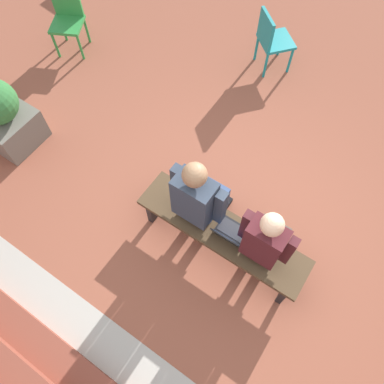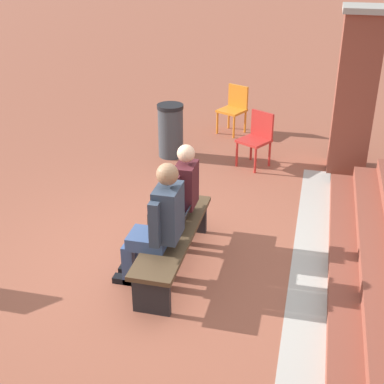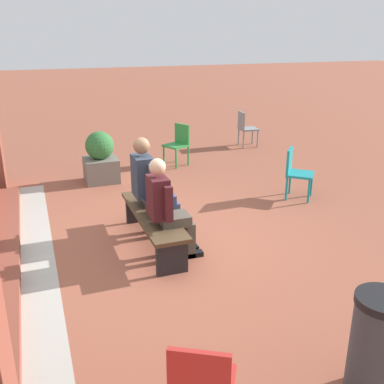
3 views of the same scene
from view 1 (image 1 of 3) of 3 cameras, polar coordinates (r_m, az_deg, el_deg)
name	(u,v)px [view 1 (image 1 of 3)]	position (r m, az deg, el deg)	size (l,w,h in m)	color
ground_plane	(225,240)	(4.15, 5.03, -7.26)	(60.00, 60.00, 0.00)	brown
concrete_strip	(137,368)	(3.89, -8.34, -25.05)	(6.00, 0.40, 0.01)	#A8A399
bench	(222,234)	(3.79, 4.58, -6.38)	(1.80, 0.44, 0.45)	#4C3823
person_student	(267,238)	(3.47, 11.40, -6.90)	(0.51, 0.64, 1.28)	#4C473D
person_adult	(201,196)	(3.54, 1.33, -0.64)	(0.56, 0.71, 1.37)	#384C75
laptop	(230,234)	(3.64, 5.82, -6.36)	(0.32, 0.29, 0.21)	black
plastic_chair_by_pillar	(272,38)	(5.46, 12.04, 21.93)	(0.59, 0.59, 0.84)	teal
plastic_chair_foreground	(67,17)	(5.96, -18.47, 23.98)	(0.57, 0.57, 0.84)	#2D893D
planter	(4,116)	(4.98, -26.79, 10.25)	(0.60, 0.60, 0.94)	#6B665B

